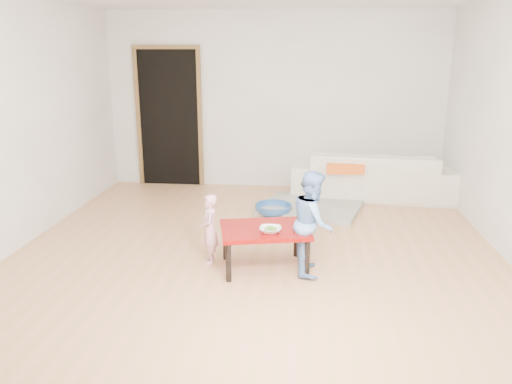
# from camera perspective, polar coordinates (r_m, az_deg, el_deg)

# --- Properties ---
(floor) EXTENTS (5.00, 5.00, 0.01)m
(floor) POSITION_cam_1_polar(r_m,az_deg,el_deg) (5.40, 0.21, -6.09)
(floor) COLOR tan
(floor) RESTS_ON ground
(back_wall) EXTENTS (5.00, 0.02, 2.60)m
(back_wall) POSITION_cam_1_polar(r_m,az_deg,el_deg) (7.54, 2.09, 10.31)
(back_wall) COLOR white
(back_wall) RESTS_ON floor
(left_wall) EXTENTS (0.02, 5.00, 2.60)m
(left_wall) POSITION_cam_1_polar(r_m,az_deg,el_deg) (5.86, -25.14, 7.33)
(left_wall) COLOR white
(left_wall) RESTS_ON floor
(doorway) EXTENTS (1.02, 0.08, 2.11)m
(doorway) POSITION_cam_1_polar(r_m,az_deg,el_deg) (7.82, -9.85, 8.25)
(doorway) COLOR brown
(doorway) RESTS_ON back_wall
(sofa) EXTENTS (2.32, 1.07, 0.66)m
(sofa) POSITION_cam_1_polar(r_m,az_deg,el_deg) (7.30, 13.18, 1.99)
(sofa) COLOR beige
(sofa) RESTS_ON floor
(cushion) EXTENTS (0.50, 0.45, 0.13)m
(cushion) POSITION_cam_1_polar(r_m,az_deg,el_deg) (6.95, 10.06, 2.93)
(cushion) COLOR orange
(cushion) RESTS_ON sofa
(red_table) EXTENTS (0.93, 0.77, 0.41)m
(red_table) POSITION_cam_1_polar(r_m,az_deg,el_deg) (4.78, 0.97, -6.42)
(red_table) COLOR maroon
(red_table) RESTS_ON floor
(bowl) EXTENTS (0.20, 0.20, 0.05)m
(bowl) POSITION_cam_1_polar(r_m,az_deg,el_deg) (4.58, 1.66, -4.34)
(bowl) COLOR white
(bowl) RESTS_ON red_table
(broccoli) EXTENTS (0.12, 0.12, 0.06)m
(broccoli) POSITION_cam_1_polar(r_m,az_deg,el_deg) (4.58, 1.66, -4.30)
(broccoli) COLOR #2D5919
(broccoli) RESTS_ON red_table
(child_pink) EXTENTS (0.21, 0.28, 0.69)m
(child_pink) POSITION_cam_1_polar(r_m,az_deg,el_deg) (4.87, -5.34, -4.26)
(child_pink) COLOR #D96385
(child_pink) RESTS_ON floor
(child_blue) EXTENTS (0.37, 0.47, 0.98)m
(child_blue) POSITION_cam_1_polar(r_m,az_deg,el_deg) (4.64, 6.52, -3.48)
(child_blue) COLOR #5C9BD5
(child_blue) RESTS_ON floor
(basin) EXTENTS (0.46, 0.46, 0.14)m
(basin) POSITION_cam_1_polar(r_m,az_deg,el_deg) (6.35, 1.98, -2.04)
(basin) COLOR #29579E
(basin) RESTS_ON floor
(blanket) EXTENTS (1.46, 1.32, 0.06)m
(blanket) POSITION_cam_1_polar(r_m,az_deg,el_deg) (6.63, 6.29, -1.72)
(blanket) COLOR #A09C8D
(blanket) RESTS_ON floor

